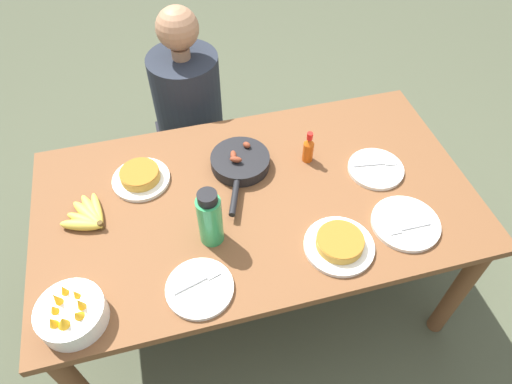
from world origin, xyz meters
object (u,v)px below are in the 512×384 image
frittata_plate_center (339,244)px  person_figure (192,131)px  empty_plate_near_front (376,169)px  empty_plate_far_left (406,223)px  hot_sauce_bottle (308,148)px  water_bottle (210,218)px  skillet (240,162)px  banana_bunch (88,217)px  fruit_bowl_mango (71,314)px  empty_plate_far_right (200,288)px  frittata_plate_side (141,177)px

frittata_plate_center → person_figure: size_ratio=0.22×
empty_plate_near_front → empty_plate_far_left: 0.28m
empty_plate_far_left → hot_sauce_bottle: (-0.24, 0.40, 0.05)m
empty_plate_near_front → water_bottle: water_bottle is taller
skillet → empty_plate_far_left: 0.67m
banana_bunch → skillet: size_ratio=0.49×
fruit_bowl_mango → water_bottle: 0.51m
hot_sauce_bottle → empty_plate_far_right: bearing=-138.4°
frittata_plate_center → empty_plate_near_front: (0.28, 0.30, -0.01)m
empty_plate_far_left → fruit_bowl_mango: bearing=-176.4°
banana_bunch → water_bottle: 0.47m
empty_plate_near_front → water_bottle: bearing=-167.6°
empty_plate_far_right → banana_bunch: bearing=131.6°
empty_plate_far_right → fruit_bowl_mango: 0.39m
banana_bunch → skillet: skillet is taller
skillet → person_figure: 0.63m
empty_plate_far_left → person_figure: (-0.64, 0.98, -0.26)m
person_figure → frittata_plate_side: bearing=-116.5°
skillet → empty_plate_far_left: size_ratio=1.56×
frittata_plate_center → fruit_bowl_mango: size_ratio=1.17×
empty_plate_far_right → water_bottle: (0.08, 0.19, 0.10)m
empty_plate_far_left → fruit_bowl_mango: 1.15m
water_bottle → person_figure: (0.04, 0.85, -0.37)m
banana_bunch → frittata_plate_side: bearing=35.5°
skillet → fruit_bowl_mango: fruit_bowl_mango is taller
empty_plate_far_right → empty_plate_near_front: bearing=24.0°
empty_plate_far_right → person_figure: person_figure is taller
fruit_bowl_mango → person_figure: bearing=63.9°
banana_bunch → fruit_bowl_mango: fruit_bowl_mango is taller
water_bottle → person_figure: size_ratio=0.21×
banana_bunch → empty_plate_near_front: size_ratio=0.86×
frittata_plate_side → empty_plate_far_left: size_ratio=0.91×
skillet → frittata_plate_side: skillet is taller
frittata_plate_side → empty_plate_near_front: 0.92m
frittata_plate_side → empty_plate_far_left: (0.90, -0.46, -0.01)m
skillet → frittata_plate_side: size_ratio=1.72×
banana_bunch → empty_plate_near_front: bearing=-2.0°
frittata_plate_center → fruit_bowl_mango: fruit_bowl_mango is taller
skillet → empty_plate_far_right: (-0.25, -0.50, -0.02)m
frittata_plate_center → banana_bunch: bearing=157.6°
empty_plate_near_front → person_figure: (-0.65, 0.70, -0.26)m
banana_bunch → empty_plate_far_left: banana_bunch is taller
skillet → frittata_plate_center: size_ratio=1.57×
empty_plate_near_front → banana_bunch: bearing=178.0°
empty_plate_near_front → empty_plate_far_right: 0.84m
water_bottle → hot_sauce_bottle: bearing=31.9°
empty_plate_far_left → hot_sauce_bottle: 0.47m
frittata_plate_side → fruit_bowl_mango: bearing=-115.7°
empty_plate_near_front → empty_plate_far_right: same height
skillet → empty_plate_far_left: bearing=69.4°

